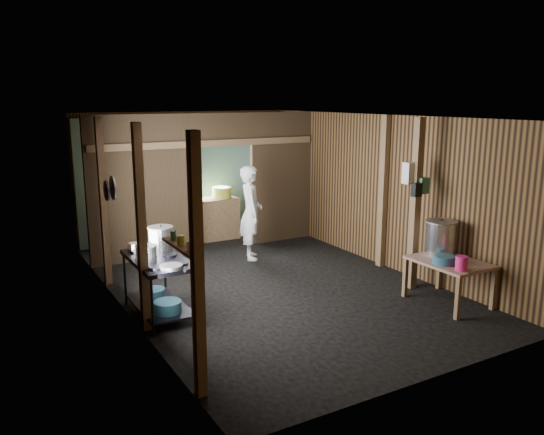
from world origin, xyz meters
TOP-DOWN VIEW (x-y plane):
  - floor at (0.00, 0.00)m, footprint 4.50×7.00m
  - ceiling at (0.00, 0.00)m, footprint 4.50×7.00m
  - wall_back at (0.00, 3.50)m, footprint 4.50×0.00m
  - wall_front at (0.00, -3.50)m, footprint 4.50×0.00m
  - wall_left at (-2.25, 0.00)m, footprint 0.00×7.00m
  - wall_right at (2.25, 0.00)m, footprint 0.00×7.00m
  - partition_left at (-1.32, 2.20)m, footprint 1.85×0.10m
  - partition_right at (1.57, 2.20)m, footprint 1.35×0.10m
  - partition_header at (0.25, 2.20)m, footprint 1.30×0.10m
  - turquoise_panel at (0.00, 3.44)m, footprint 4.40×0.06m
  - back_counter at (0.30, 2.95)m, footprint 1.20×0.50m
  - wall_clock at (0.25, 3.40)m, footprint 0.20×0.03m
  - post_left_a at (-2.18, -2.60)m, footprint 0.10×0.12m
  - post_left_b at (-2.18, -0.80)m, footprint 0.10×0.12m
  - post_left_c at (-2.18, 1.20)m, footprint 0.10×0.12m
  - post_right at (2.18, -0.20)m, footprint 0.10×0.12m
  - post_free at (1.85, -1.30)m, footprint 0.12×0.12m
  - cross_beam at (0.00, 2.15)m, footprint 4.40×0.12m
  - pan_lid_big at (-2.21, 0.40)m, footprint 0.03×0.34m
  - pan_lid_small at (-2.21, 0.80)m, footprint 0.03×0.30m
  - wall_shelf at (-2.15, -2.10)m, footprint 0.14×0.80m
  - jar_white at (-2.15, -2.35)m, footprint 0.07×0.07m
  - jar_yellow at (-2.15, -2.10)m, footprint 0.08×0.08m
  - jar_green at (-2.15, -1.88)m, footprint 0.06×0.06m
  - bag_white at (1.80, -1.22)m, footprint 0.22×0.15m
  - bag_green at (1.92, -1.36)m, footprint 0.16×0.12m
  - bag_black at (1.78, -1.38)m, footprint 0.14×0.10m
  - gas_range at (-1.88, -0.44)m, footprint 0.70×1.36m
  - prep_table at (1.83, -2.05)m, footprint 0.77×1.06m
  - stove_pot_large at (-1.71, -0.08)m, footprint 0.39×0.39m
  - stove_pot_med at (-2.05, -0.52)m, footprint 0.34×0.34m
  - stove_saucepan at (-2.05, 0.07)m, footprint 0.22×0.22m
  - frying_pan at (-1.88, -0.97)m, footprint 0.45×0.57m
  - blue_tub_front at (-1.88, -0.77)m, footprint 0.36×0.36m
  - blue_tub_back at (-1.88, -0.17)m, footprint 0.32×0.32m
  - stock_pot at (1.93, -1.76)m, footprint 0.55×0.55m
  - wash_basin at (1.65, -2.11)m, footprint 0.38×0.38m
  - pink_bucket at (1.63, -2.43)m, footprint 0.19×0.19m
  - knife at (1.72, -2.55)m, footprint 0.30×0.09m
  - yellow_tub at (0.60, 2.95)m, footprint 0.40×0.40m
  - cook at (0.43, 1.32)m, footprint 0.60×0.72m
  - worker_back at (-0.23, 2.88)m, footprint 0.89×0.78m

SIDE VIEW (x-z plane):
  - floor at x=0.00m, z-range 0.00..0.00m
  - blue_tub_back at x=-1.88m, z-range 0.16..0.28m
  - blue_tub_front at x=-1.88m, z-range 0.16..0.30m
  - prep_table at x=1.83m, z-range 0.00..0.63m
  - gas_range at x=-1.88m, z-range 0.00..0.80m
  - back_counter at x=0.30m, z-range 0.00..0.85m
  - knife at x=1.72m, z-range 0.63..0.64m
  - wash_basin at x=1.65m, z-range 0.63..0.75m
  - pink_bucket at x=1.63m, z-range 0.63..0.82m
  - worker_back at x=-0.23m, z-range 0.00..1.56m
  - frying_pan at x=-1.88m, z-range 0.79..0.86m
  - cook at x=0.43m, z-range 0.00..1.70m
  - stove_saucepan at x=-2.05m, z-range 0.80..0.91m
  - stock_pot at x=1.93m, z-range 0.61..1.14m
  - stove_pot_med at x=-2.05m, z-range 0.78..1.02m
  - stove_pot_large at x=-1.71m, z-range 0.78..1.14m
  - yellow_tub at x=0.60m, z-range 0.85..1.07m
  - turquoise_panel at x=0.00m, z-range 0.00..2.50m
  - wall_back at x=0.00m, z-range 0.00..2.60m
  - wall_front at x=0.00m, z-range 0.00..2.60m
  - wall_left at x=-2.25m, z-range 0.00..2.60m
  - wall_right at x=2.25m, z-range 0.00..2.60m
  - partition_left at x=-1.32m, z-range 0.00..2.60m
  - partition_right at x=1.57m, z-range 0.00..2.60m
  - post_left_a at x=-2.18m, z-range 0.00..2.60m
  - post_left_b at x=-2.18m, z-range 0.00..2.60m
  - post_left_c at x=-2.18m, z-range 0.00..2.60m
  - post_right at x=2.18m, z-range 0.00..2.60m
  - post_free at x=1.85m, z-range 0.00..2.60m
  - wall_shelf at x=-2.15m, z-range 1.39..1.41m
  - jar_white at x=-2.15m, z-range 1.42..1.52m
  - jar_yellow at x=-2.15m, z-range 1.42..1.52m
  - jar_green at x=-2.15m, z-range 1.42..1.52m
  - pan_lid_small at x=-2.21m, z-range 1.40..1.70m
  - bag_black at x=1.78m, z-range 1.45..1.65m
  - bag_green at x=1.92m, z-range 1.48..1.72m
  - pan_lid_big at x=-2.21m, z-range 1.48..1.82m
  - bag_white at x=1.80m, z-range 1.62..1.94m
  - wall_clock at x=0.25m, z-range 1.80..2.00m
  - cross_beam at x=0.00m, z-range 1.99..2.11m
  - partition_header at x=0.25m, z-range 2.00..2.60m
  - ceiling at x=0.00m, z-range 2.60..2.60m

